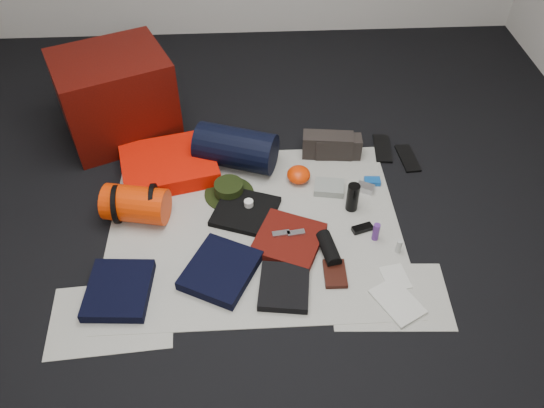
{
  "coord_description": "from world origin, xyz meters",
  "views": [
    {
      "loc": [
        -0.01,
        -1.98,
        2.18
      ],
      "look_at": [
        0.1,
        0.07,
        0.1
      ],
      "focal_mm": 35.0,
      "sensor_mm": 36.0,
      "label": 1
    }
  ],
  "objects_px": {
    "red_cabinet": "(116,96)",
    "navy_duffel": "(236,148)",
    "sleeping_pad": "(169,165)",
    "compact_camera": "(365,188)",
    "paperback_book": "(335,274)",
    "stuff_sack": "(136,204)",
    "water_bottle": "(353,197)"
  },
  "relations": [
    {
      "from": "navy_duffel",
      "to": "compact_camera",
      "type": "relative_size",
      "value": 4.9
    },
    {
      "from": "stuff_sack",
      "to": "water_bottle",
      "type": "relative_size",
      "value": 1.99
    },
    {
      "from": "navy_duffel",
      "to": "compact_camera",
      "type": "height_order",
      "value": "navy_duffel"
    },
    {
      "from": "navy_duffel",
      "to": "water_bottle",
      "type": "relative_size",
      "value": 2.76
    },
    {
      "from": "sleeping_pad",
      "to": "navy_duffel",
      "type": "xyz_separation_m",
      "value": [
        0.41,
        0.04,
        0.08
      ]
    },
    {
      "from": "red_cabinet",
      "to": "navy_duffel",
      "type": "height_order",
      "value": "red_cabinet"
    },
    {
      "from": "water_bottle",
      "to": "stuff_sack",
      "type": "bearing_deg",
      "value": -179.76
    },
    {
      "from": "water_bottle",
      "to": "compact_camera",
      "type": "relative_size",
      "value": 1.77
    },
    {
      "from": "sleeping_pad",
      "to": "paperback_book",
      "type": "relative_size",
      "value": 3.22
    },
    {
      "from": "navy_duffel",
      "to": "water_bottle",
      "type": "bearing_deg",
      "value": -13.58
    },
    {
      "from": "stuff_sack",
      "to": "compact_camera",
      "type": "bearing_deg",
      "value": 6.42
    },
    {
      "from": "red_cabinet",
      "to": "paperback_book",
      "type": "relative_size",
      "value": 3.86
    },
    {
      "from": "red_cabinet",
      "to": "water_bottle",
      "type": "xyz_separation_m",
      "value": [
        1.4,
        -0.8,
        -0.18
      ]
    },
    {
      "from": "sleeping_pad",
      "to": "compact_camera",
      "type": "xyz_separation_m",
      "value": [
        1.17,
        -0.24,
        -0.03
      ]
    },
    {
      "from": "compact_camera",
      "to": "navy_duffel",
      "type": "bearing_deg",
      "value": -172.77
    },
    {
      "from": "red_cabinet",
      "to": "water_bottle",
      "type": "bearing_deg",
      "value": -53.33
    },
    {
      "from": "paperback_book",
      "to": "navy_duffel",
      "type": "bearing_deg",
      "value": 120.28
    },
    {
      "from": "red_cabinet",
      "to": "sleeping_pad",
      "type": "bearing_deg",
      "value": -74.94
    },
    {
      "from": "water_bottle",
      "to": "paperback_book",
      "type": "relative_size",
      "value": 1.01
    },
    {
      "from": "paperback_book",
      "to": "sleeping_pad",
      "type": "bearing_deg",
      "value": 138.22
    },
    {
      "from": "red_cabinet",
      "to": "water_bottle",
      "type": "height_order",
      "value": "red_cabinet"
    },
    {
      "from": "red_cabinet",
      "to": "navy_duffel",
      "type": "distance_m",
      "value": 0.85
    },
    {
      "from": "compact_camera",
      "to": "sleeping_pad",
      "type": "bearing_deg",
      "value": -163.86
    },
    {
      "from": "red_cabinet",
      "to": "sleeping_pad",
      "type": "relative_size",
      "value": 1.2
    },
    {
      "from": "navy_duffel",
      "to": "stuff_sack",
      "type": "bearing_deg",
      "value": -122.82
    },
    {
      "from": "sleeping_pad",
      "to": "compact_camera",
      "type": "height_order",
      "value": "sleeping_pad"
    },
    {
      "from": "paperback_book",
      "to": "stuff_sack",
      "type": "bearing_deg",
      "value": 157.43
    },
    {
      "from": "navy_duffel",
      "to": "paperback_book",
      "type": "distance_m",
      "value": 1.03
    },
    {
      "from": "sleeping_pad",
      "to": "paperback_book",
      "type": "height_order",
      "value": "sleeping_pad"
    },
    {
      "from": "sleeping_pad",
      "to": "navy_duffel",
      "type": "bearing_deg",
      "value": 6.21
    },
    {
      "from": "stuff_sack",
      "to": "paperback_book",
      "type": "relative_size",
      "value": 2.02
    },
    {
      "from": "stuff_sack",
      "to": "compact_camera",
      "type": "xyz_separation_m",
      "value": [
        1.31,
        0.15,
        -0.08
      ]
    }
  ]
}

